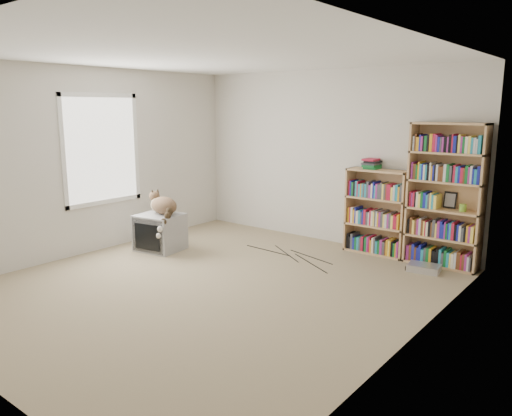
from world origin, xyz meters
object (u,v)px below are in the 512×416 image
Objects in this scene: bookcase_short at (377,215)px; dvd_player at (424,268)px; crt_tv at (160,232)px; cat at (163,208)px; bookcase_tall at (445,199)px.

bookcase_short is 1.02m from dvd_player.
dvd_player is (3.25, 1.37, -0.21)m from crt_tv.
bookcase_short is (2.37, 1.73, -0.07)m from cat.
bookcase_tall is (3.32, 1.75, 0.60)m from crt_tv.
bookcase_tall is 1.55× the size of bookcase_short.
bookcase_tall is at bearing -0.05° from bookcase_short.
bookcase_tall is at bearing 34.33° from cat.
dvd_player is (3.19, 1.35, -0.55)m from cat.
crt_tv is 3.01m from bookcase_short.
bookcase_short is (2.43, 1.75, 0.28)m from crt_tv.
cat is (0.06, 0.02, 0.34)m from crt_tv.
cat is 3.50m from dvd_player.
bookcase_tall is 0.95m from bookcase_short.
crt_tv is 1.01× the size of cat.
crt_tv is 3.53m from dvd_player.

